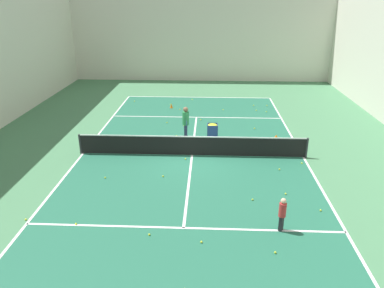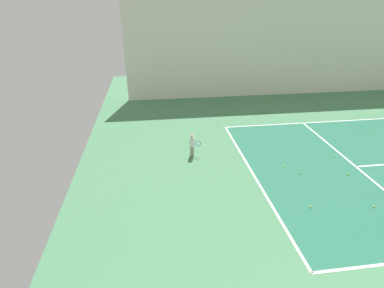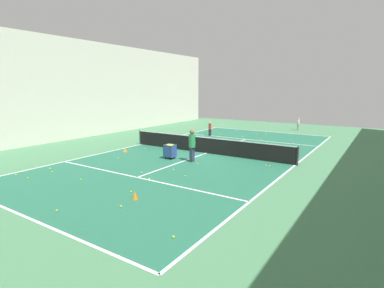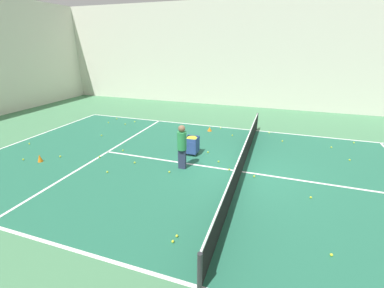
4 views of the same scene
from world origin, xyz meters
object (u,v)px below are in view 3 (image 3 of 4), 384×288
(child_midcourt, at_px, (210,128))
(coach_at_net, at_px, (192,143))
(player_near_baseline, at_px, (298,123))
(ball_cart, at_px, (170,148))
(training_cone_1, at_px, (135,195))
(tennis_net, at_px, (206,145))
(training_cone_0, at_px, (125,150))

(child_midcourt, bearing_deg, coach_at_net, 53.66)
(player_near_baseline, height_order, child_midcourt, child_midcourt)
(ball_cart, distance_m, training_cone_1, 6.35)
(tennis_net, height_order, coach_at_net, coach_at_net)
(coach_at_net, distance_m, ball_cart, 1.49)
(tennis_net, xyz_separation_m, training_cone_1, (-1.78, 8.03, -0.35))
(coach_at_net, xyz_separation_m, child_midcourt, (3.62, -8.25, -0.32))
(tennis_net, distance_m, player_near_baseline, 13.59)
(ball_cart, xyz_separation_m, training_cone_0, (3.42, 0.12, -0.46))
(child_midcourt, distance_m, training_cone_1, 14.90)
(tennis_net, bearing_deg, ball_cart, 67.13)
(child_midcourt, height_order, training_cone_1, child_midcourt)
(tennis_net, height_order, training_cone_1, tennis_net)
(training_cone_0, xyz_separation_m, training_cone_1, (-6.18, 5.58, 0.04))
(coach_at_net, height_order, child_midcourt, coach_at_net)
(training_cone_1, bearing_deg, coach_at_net, -76.93)
(training_cone_1, bearing_deg, tennis_net, -77.51)
(ball_cart, bearing_deg, coach_at_net, -176.51)
(ball_cart, bearing_deg, training_cone_0, 2.02)
(tennis_net, xyz_separation_m, coach_at_net, (-0.44, 2.25, 0.50))
(coach_at_net, relative_size, ball_cart, 2.13)
(coach_at_net, xyz_separation_m, ball_cart, (1.42, 0.09, -0.43))
(coach_at_net, bearing_deg, ball_cart, 90.19)
(player_near_baseline, xyz_separation_m, coach_at_net, (1.66, 15.68, 0.34))
(tennis_net, height_order, player_near_baseline, player_near_baseline)
(ball_cart, bearing_deg, child_midcourt, -75.21)
(training_cone_1, bearing_deg, ball_cart, -64.12)
(coach_at_net, height_order, ball_cart, coach_at_net)
(coach_at_net, distance_m, training_cone_0, 4.92)
(coach_at_net, xyz_separation_m, training_cone_0, (4.84, 0.21, -0.89))
(player_near_baseline, height_order, training_cone_0, player_near_baseline)
(coach_at_net, height_order, training_cone_0, coach_at_net)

